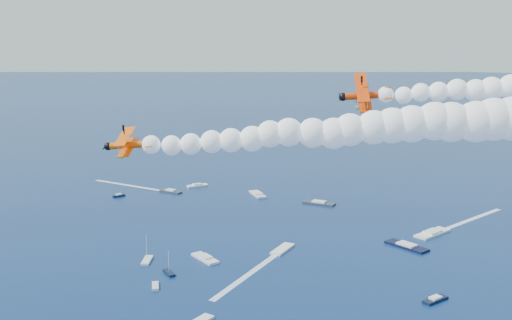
% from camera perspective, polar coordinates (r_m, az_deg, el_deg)
% --- Properties ---
extents(biplane_lead, '(10.17, 11.94, 8.97)m').
position_cam_1_polar(biplane_lead, '(99.31, 9.69, 5.65)').
color(biplane_lead, red).
extents(biplane_trail, '(8.73, 9.86, 6.15)m').
position_cam_1_polar(biplane_trail, '(86.39, -11.11, 1.31)').
color(biplane_trail, '#FF5B05').
extents(smoke_trail_trail, '(73.87, 48.81, 12.48)m').
position_cam_1_polar(smoke_trail_trail, '(85.28, 12.78, 2.98)').
color(smoke_trail_trail, white).
extents(spectator_boats, '(225.83, 166.07, 0.70)m').
position_cam_1_polar(spectator_boats, '(199.97, 5.26, -8.58)').
color(spectator_boats, '#323843').
rests_on(spectator_boats, ground).
extents(boat_wakes, '(202.03, 117.93, 0.04)m').
position_cam_1_polar(boat_wakes, '(220.11, 7.09, -6.78)').
color(boat_wakes, white).
rests_on(boat_wakes, ground).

